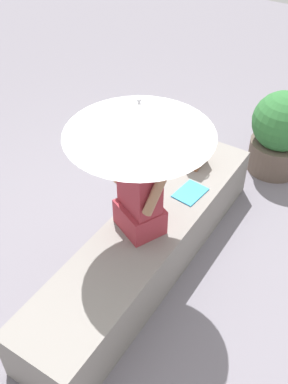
{
  "coord_description": "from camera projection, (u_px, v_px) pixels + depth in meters",
  "views": [
    {
      "loc": [
        -2.1,
        -1.31,
        2.95
      ],
      "look_at": [
        -0.02,
        0.02,
        0.82
      ],
      "focal_mm": 42.14,
      "sensor_mm": 36.0,
      "label": 1
    }
  ],
  "objects": [
    {
      "name": "ground_plane",
      "position": [
        148.0,
        264.0,
        3.8
      ],
      "size": [
        14.0,
        14.0,
        0.0
      ],
      "primitive_type": "plane",
      "color": "slate"
    },
    {
      "name": "stone_bench",
      "position": [
        148.0,
        246.0,
        3.65
      ],
      "size": [
        2.68,
        0.59,
        0.47
      ],
      "primitive_type": "cube",
      "color": "gray",
      "rests_on": "ground"
    },
    {
      "name": "person_seated",
      "position": [
        140.0,
        189.0,
        3.23
      ],
      "size": [
        0.4,
        0.51,
        0.9
      ],
      "color": "#992D38",
      "rests_on": "stone_bench"
    },
    {
      "name": "parasol",
      "position": [
        139.0,
        119.0,
        2.73
      ],
      "size": [
        0.97,
        0.97,
        1.17
      ],
      "color": "#B7B7BC",
      "rests_on": "stone_bench"
    },
    {
      "name": "handbag_black",
      "position": [
        197.0,
        150.0,
        3.99
      ],
      "size": [
        0.21,
        0.16,
        0.31
      ],
      "color": "brown",
      "rests_on": "stone_bench"
    },
    {
      "name": "magazine",
      "position": [
        190.0,
        193.0,
        3.78
      ],
      "size": [
        0.3,
        0.23,
        0.01
      ],
      "primitive_type": "cube",
      "rotation": [
        0.0,
        0.0,
        -0.11
      ],
      "color": "#339ED1",
      "rests_on": "stone_bench"
    },
    {
      "name": "planter_near",
      "position": [
        280.0,
        132.0,
        4.52
      ],
      "size": [
        0.6,
        0.6,
        0.87
      ],
      "color": "brown",
      "rests_on": "ground"
    }
  ]
}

